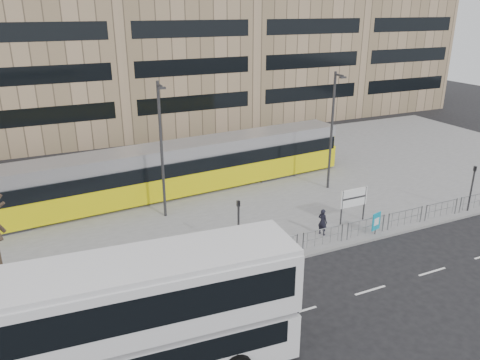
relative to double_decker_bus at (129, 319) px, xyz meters
name	(u,v)px	position (x,y,z in m)	size (l,w,h in m)	color
ground	(292,261)	(9.56, 4.84, -2.60)	(120.00, 120.00, 0.00)	black
plaza	(210,186)	(9.56, 16.84, -2.53)	(64.00, 24.00, 0.15)	slate
kerb	(291,259)	(9.56, 4.89, -2.53)	(64.00, 0.25, 0.17)	gray
building_row	(145,5)	(11.11, 39.11, 10.31)	(70.40, 18.40, 31.20)	maroon
pedestrian_barrier	(319,233)	(11.56, 5.34, -1.62)	(32.07, 0.07, 1.10)	gray
road_markings	(353,295)	(10.56, 0.84, -2.60)	(62.00, 0.12, 0.01)	white
double_decker_bus	(129,319)	(0.00, 0.00, 0.00)	(12.21, 3.73, 4.82)	silver
tram	(152,173)	(5.14, 16.41, -0.65)	(30.67, 5.42, 3.60)	#D7CD0B
station_sign	(354,199)	(15.30, 7.15, -0.91)	(1.94, 0.12, 2.22)	#2D2D30
ad_panel	(376,222)	(15.52, 5.23, -1.66)	(0.72, 0.25, 1.36)	#2D2D30
pedestrian	(323,222)	(12.63, 6.53, -1.65)	(0.59, 0.39, 1.62)	black
traffic_light_west	(239,220)	(7.22, 6.58, -0.48)	(0.19, 0.22, 3.10)	#2D2D30
traffic_light_east	(473,183)	(23.33, 5.34, -0.48)	(0.23, 0.25, 3.10)	#2D2D30
lamp_post_west	(162,146)	(4.99, 12.93, 2.23)	(0.45, 1.04, 8.61)	#2D2D30
lamp_post_east	(332,127)	(17.37, 12.67, 2.18)	(0.45, 1.04, 8.51)	#2D2D30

